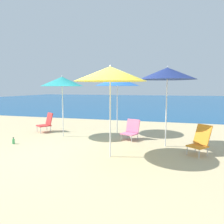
{
  "coord_description": "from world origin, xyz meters",
  "views": [
    {
      "loc": [
        2.3,
        -5.28,
        1.8
      ],
      "look_at": [
        0.39,
        1.59,
        1.0
      ],
      "focal_mm": 35.0,
      "sensor_mm": 36.0,
      "label": 1
    }
  ],
  "objects_px": {
    "beach_umbrella_teal": "(62,82)",
    "beach_chair_red": "(46,122)",
    "beach_umbrella_yellow": "(110,74)",
    "beach_umbrella_blue": "(117,82)",
    "beach_umbrella_navy": "(167,74)",
    "beach_chair_orange": "(200,140)",
    "water_bottle": "(13,141)",
    "beach_chair_pink": "(131,130)"
  },
  "relations": [
    {
      "from": "beach_chair_red",
      "to": "beach_chair_orange",
      "type": "bearing_deg",
      "value": 20.82
    },
    {
      "from": "beach_umbrella_blue",
      "to": "beach_umbrella_teal",
      "type": "distance_m",
      "value": 2.09
    },
    {
      "from": "beach_chair_pink",
      "to": "beach_chair_orange",
      "type": "bearing_deg",
      "value": -8.61
    },
    {
      "from": "beach_umbrella_teal",
      "to": "beach_chair_pink",
      "type": "bearing_deg",
      "value": 5.08
    },
    {
      "from": "beach_umbrella_teal",
      "to": "beach_chair_orange",
      "type": "height_order",
      "value": "beach_umbrella_teal"
    },
    {
      "from": "beach_umbrella_teal",
      "to": "beach_chair_red",
      "type": "bearing_deg",
      "value": 150.19
    },
    {
      "from": "beach_chair_red",
      "to": "beach_chair_pink",
      "type": "xyz_separation_m",
      "value": [
        3.58,
        -0.4,
        -0.05
      ]
    },
    {
      "from": "beach_umbrella_navy",
      "to": "beach_chair_orange",
      "type": "height_order",
      "value": "beach_umbrella_navy"
    },
    {
      "from": "beach_umbrella_navy",
      "to": "beach_umbrella_blue",
      "type": "bearing_deg",
      "value": 141.86
    },
    {
      "from": "beach_umbrella_navy",
      "to": "beach_chair_orange",
      "type": "bearing_deg",
      "value": -33.16
    },
    {
      "from": "water_bottle",
      "to": "beach_umbrella_navy",
      "type": "bearing_deg",
      "value": 11.96
    },
    {
      "from": "beach_chair_orange",
      "to": "beach_chair_pink",
      "type": "distance_m",
      "value": 2.43
    },
    {
      "from": "beach_chair_orange",
      "to": "beach_chair_red",
      "type": "distance_m",
      "value": 5.91
    },
    {
      "from": "beach_umbrella_teal",
      "to": "beach_umbrella_blue",
      "type": "bearing_deg",
      "value": 32.22
    },
    {
      "from": "beach_chair_red",
      "to": "beach_umbrella_teal",
      "type": "bearing_deg",
      "value": 6.84
    },
    {
      "from": "beach_chair_orange",
      "to": "beach_chair_red",
      "type": "height_order",
      "value": "beach_chair_orange"
    },
    {
      "from": "beach_umbrella_navy",
      "to": "beach_chair_pink",
      "type": "xyz_separation_m",
      "value": [
        -1.18,
        0.61,
        -1.87
      ]
    },
    {
      "from": "beach_umbrella_teal",
      "to": "beach_chair_orange",
      "type": "relative_size",
      "value": 2.77
    },
    {
      "from": "beach_umbrella_blue",
      "to": "water_bottle",
      "type": "height_order",
      "value": "beach_umbrella_blue"
    },
    {
      "from": "beach_umbrella_navy",
      "to": "water_bottle",
      "type": "height_order",
      "value": "beach_umbrella_navy"
    },
    {
      "from": "beach_umbrella_navy",
      "to": "beach_chair_pink",
      "type": "relative_size",
      "value": 3.49
    },
    {
      "from": "beach_umbrella_navy",
      "to": "beach_umbrella_yellow",
      "type": "height_order",
      "value": "beach_umbrella_navy"
    },
    {
      "from": "beach_chair_pink",
      "to": "beach_umbrella_blue",
      "type": "bearing_deg",
      "value": 150.52
    },
    {
      "from": "beach_umbrella_navy",
      "to": "beach_chair_red",
      "type": "xyz_separation_m",
      "value": [
        -4.76,
        1.01,
        -1.82
      ]
    },
    {
      "from": "beach_umbrella_teal",
      "to": "beach_chair_orange",
      "type": "bearing_deg",
      "value": -12.13
    },
    {
      "from": "beach_umbrella_yellow",
      "to": "beach_chair_pink",
      "type": "relative_size",
      "value": 3.39
    },
    {
      "from": "water_bottle",
      "to": "beach_chair_red",
      "type": "bearing_deg",
      "value": 91.48
    },
    {
      "from": "beach_umbrella_teal",
      "to": "beach_chair_red",
      "type": "height_order",
      "value": "beach_umbrella_teal"
    },
    {
      "from": "beach_umbrella_navy",
      "to": "beach_umbrella_yellow",
      "type": "bearing_deg",
      "value": -133.57
    },
    {
      "from": "beach_umbrella_yellow",
      "to": "water_bottle",
      "type": "height_order",
      "value": "beach_umbrella_yellow"
    },
    {
      "from": "beach_umbrella_navy",
      "to": "water_bottle",
      "type": "distance_m",
      "value": 5.27
    },
    {
      "from": "beach_umbrella_yellow",
      "to": "beach_chair_red",
      "type": "relative_size",
      "value": 3.07
    },
    {
      "from": "beach_umbrella_yellow",
      "to": "beach_umbrella_teal",
      "type": "distance_m",
      "value": 2.95
    },
    {
      "from": "beach_umbrella_teal",
      "to": "water_bottle",
      "type": "relative_size",
      "value": 10.47
    },
    {
      "from": "beach_umbrella_navy",
      "to": "beach_chair_orange",
      "type": "relative_size",
      "value": 3.03
    },
    {
      "from": "beach_umbrella_yellow",
      "to": "beach_umbrella_blue",
      "type": "distance_m",
      "value": 2.98
    },
    {
      "from": "beach_chair_pink",
      "to": "water_bottle",
      "type": "distance_m",
      "value": 3.89
    },
    {
      "from": "beach_umbrella_navy",
      "to": "beach_umbrella_blue",
      "type": "distance_m",
      "value": 2.43
    },
    {
      "from": "beach_umbrella_yellow",
      "to": "beach_chair_orange",
      "type": "relative_size",
      "value": 2.94
    },
    {
      "from": "beach_umbrella_blue",
      "to": "beach_chair_pink",
      "type": "bearing_deg",
      "value": -50.77
    },
    {
      "from": "beach_umbrella_navy",
      "to": "beach_umbrella_blue",
      "type": "xyz_separation_m",
      "value": [
        -1.91,
        1.5,
        -0.18
      ]
    },
    {
      "from": "beach_umbrella_blue",
      "to": "water_bottle",
      "type": "distance_m",
      "value": 4.23
    }
  ]
}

